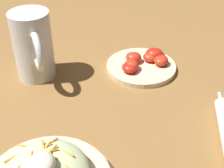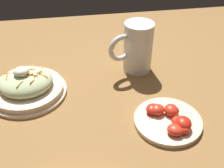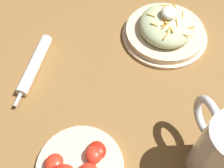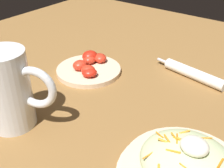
# 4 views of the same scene
# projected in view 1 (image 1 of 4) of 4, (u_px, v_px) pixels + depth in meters

# --- Properties ---
(ground_plane) EXTENTS (1.43, 1.43, 0.00)m
(ground_plane) POSITION_uv_depth(u_px,v_px,m) (126.00, 96.00, 0.74)
(ground_plane) COLOR olive
(beer_mug) EXTENTS (0.15, 0.10, 0.17)m
(beer_mug) POSITION_uv_depth(u_px,v_px,m) (34.00, 49.00, 0.77)
(beer_mug) COLOR white
(beer_mug) RESTS_ON ground_plane
(tomato_plate) EXTENTS (0.18, 0.18, 0.05)m
(tomato_plate) POSITION_uv_depth(u_px,v_px,m) (143.00, 64.00, 0.84)
(tomato_plate) COLOR beige
(tomato_plate) RESTS_ON ground_plane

